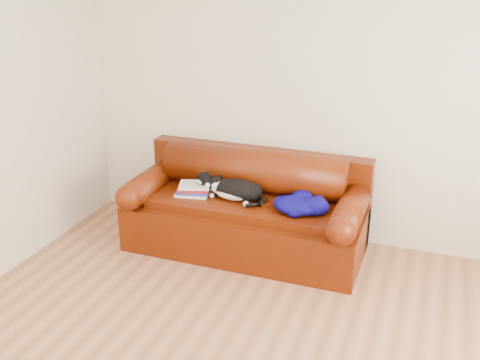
% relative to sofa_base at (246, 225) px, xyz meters
% --- Properties ---
extents(room_shell, '(4.52, 4.02, 2.61)m').
position_rel_sofa_base_xyz_m(room_shell, '(0.62, -1.48, 1.43)').
color(room_shell, beige).
rests_on(room_shell, ground).
extents(sofa_base, '(2.10, 0.90, 0.50)m').
position_rel_sofa_base_xyz_m(sofa_base, '(0.00, 0.00, 0.00)').
color(sofa_base, '#390F02').
rests_on(sofa_base, ground).
extents(sofa_back, '(2.10, 1.01, 0.88)m').
position_rel_sofa_base_xyz_m(sofa_back, '(-0.00, 0.24, 0.30)').
color(sofa_back, '#390F02').
rests_on(sofa_back, ground).
extents(book_stack, '(0.33, 0.29, 0.10)m').
position_rel_sofa_base_xyz_m(book_stack, '(-0.47, -0.07, 0.31)').
color(book_stack, beige).
rests_on(book_stack, sofa_base).
extents(cat, '(0.64, 0.27, 0.23)m').
position_rel_sofa_base_xyz_m(cat, '(-0.07, -0.05, 0.35)').
color(cat, black).
rests_on(cat, sofa_base).
extents(blanket, '(0.55, 0.45, 0.15)m').
position_rel_sofa_base_xyz_m(blanket, '(0.52, -0.09, 0.33)').
color(blanket, '#050245').
rests_on(blanket, sofa_base).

